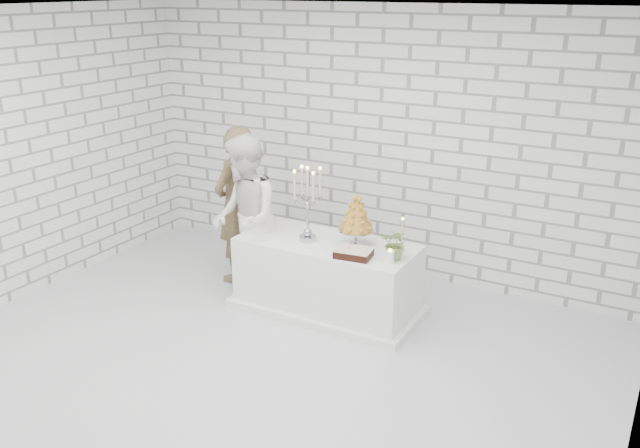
{
  "coord_description": "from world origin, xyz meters",
  "views": [
    {
      "loc": [
        3.05,
        -4.3,
        3.2
      ],
      "look_at": [
        0.11,
        0.93,
        1.05
      ],
      "focal_mm": 37.98,
      "sensor_mm": 36.0,
      "label": 1
    }
  ],
  "objects_px": {
    "groom": "(237,205)",
    "cake_table": "(327,276)",
    "candelabra": "(308,204)",
    "croquembouche": "(356,220)",
    "bride": "(245,219)"
  },
  "relations": [
    {
      "from": "cake_table",
      "to": "bride",
      "type": "bearing_deg",
      "value": -171.83
    },
    {
      "from": "groom",
      "to": "bride",
      "type": "bearing_deg",
      "value": 49.27
    },
    {
      "from": "cake_table",
      "to": "bride",
      "type": "distance_m",
      "value": 1.05
    },
    {
      "from": "bride",
      "to": "candelabra",
      "type": "relative_size",
      "value": 2.29
    },
    {
      "from": "cake_table",
      "to": "groom",
      "type": "bearing_deg",
      "value": 169.79
    },
    {
      "from": "candelabra",
      "to": "croquembouche",
      "type": "distance_m",
      "value": 0.51
    },
    {
      "from": "groom",
      "to": "cake_table",
      "type": "bearing_deg",
      "value": 83.89
    },
    {
      "from": "cake_table",
      "to": "bride",
      "type": "height_order",
      "value": "bride"
    },
    {
      "from": "bride",
      "to": "candelabra",
      "type": "xyz_separation_m",
      "value": [
        0.71,
        0.07,
        0.25
      ]
    },
    {
      "from": "bride",
      "to": "candelabra",
      "type": "distance_m",
      "value": 0.76
    },
    {
      "from": "groom",
      "to": "bride",
      "type": "height_order",
      "value": "bride"
    },
    {
      "from": "groom",
      "to": "croquembouche",
      "type": "distance_m",
      "value": 1.57
    },
    {
      "from": "bride",
      "to": "croquembouche",
      "type": "relative_size",
      "value": 3.26
    },
    {
      "from": "cake_table",
      "to": "bride",
      "type": "xyz_separation_m",
      "value": [
        -0.91,
        -0.13,
        0.51
      ]
    },
    {
      "from": "candelabra",
      "to": "croquembouche",
      "type": "height_order",
      "value": "candelabra"
    }
  ]
}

